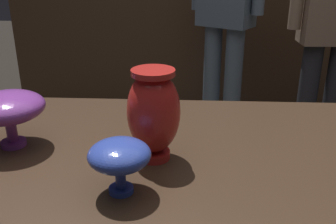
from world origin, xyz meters
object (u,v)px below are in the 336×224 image
vase_centerpiece (154,112)px  vase_tall_behind (8,108)px  vase_left_accent (119,156)px  visitor_near_right (333,16)px

vase_centerpiece → vase_tall_behind: vase_centerpiece is taller
vase_left_accent → visitor_near_right: bearing=59.6°
vase_centerpiece → vase_left_accent: bearing=-110.6°
vase_centerpiece → visitor_near_right: (0.84, 1.39, 0.01)m
vase_tall_behind → vase_centerpiece: bearing=-7.2°
vase_tall_behind → visitor_near_right: bearing=48.7°
vase_centerpiece → visitor_near_right: visitor_near_right is taller
vase_centerpiece → vase_left_accent: size_ratio=1.73×
visitor_near_right → vase_centerpiece: bearing=57.6°
vase_centerpiece → visitor_near_right: size_ratio=0.13×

